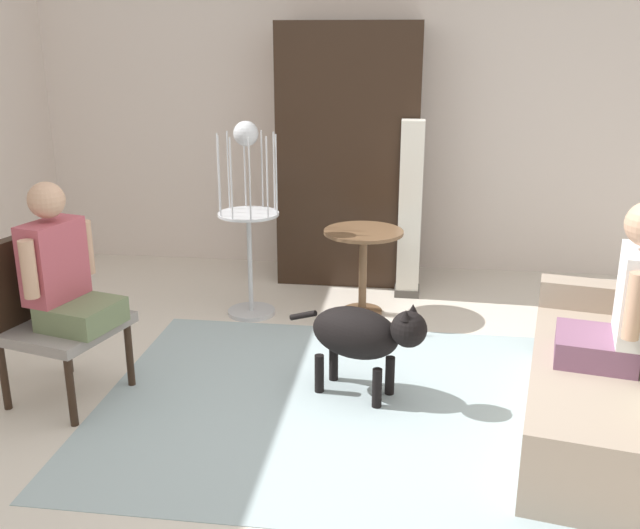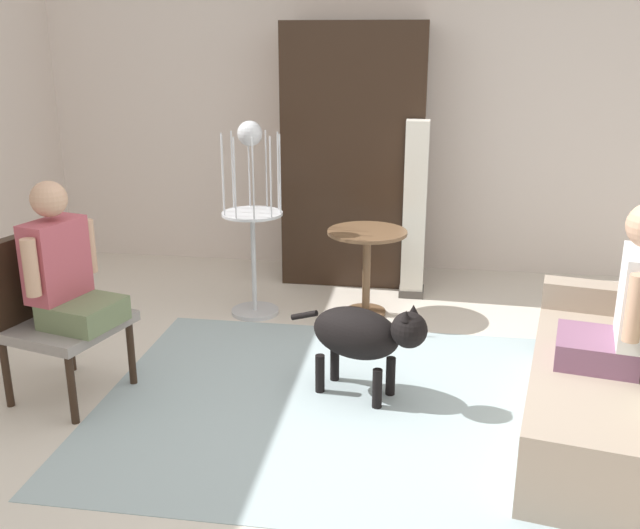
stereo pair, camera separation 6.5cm
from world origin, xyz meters
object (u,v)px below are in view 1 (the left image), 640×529
person_on_armchair (62,270)px  dog (363,334)px  bird_cage_stand (248,212)px  column_lamp (410,211)px  round_end_table (363,255)px  couch (622,384)px  armoire_cabinet (349,155)px  armchair (45,305)px  person_on_couch (626,301)px

person_on_armchair → dog: (1.65, 0.25, -0.40)m
bird_cage_stand → column_lamp: 1.32m
dog → bird_cage_stand: 1.57m
round_end_table → dog: bearing=-85.7°
dog → column_lamp: (0.23, 1.78, 0.31)m
couch → round_end_table: 2.14m
couch → person_on_armchair: bearing=-179.7°
round_end_table → armoire_cabinet: bearing=102.5°
armchair → bird_cage_stand: (0.86, 1.40, 0.24)m
person_on_armchair → bird_cage_stand: bird_cage_stand is taller
armchair → bird_cage_stand: size_ratio=0.66×
round_end_table → armoire_cabinet: (-0.19, 0.88, 0.61)m
round_end_table → column_lamp: (0.33, 0.48, 0.24)m
person_on_armchair → column_lamp: bearing=47.2°
dog → bird_cage_stand: (-0.94, 1.19, 0.41)m
person_on_couch → round_end_table: 2.13m
column_lamp → armoire_cabinet: armoire_cabinet is taller
armchair → round_end_table: bearing=41.8°
couch → dog: bearing=170.2°
couch → column_lamp: (-1.14, 2.02, 0.42)m
round_end_table → couch: bearing=-46.3°
round_end_table → column_lamp: bearing=55.1°
person_on_armchair → bird_cage_stand: (0.72, 1.44, 0.01)m
person_on_armchair → round_end_table: person_on_armchair is taller
person_on_couch → bird_cage_stand: bearing=147.7°
round_end_table → armoire_cabinet: armoire_cabinet is taller
person_on_armchair → bird_cage_stand: bearing=63.6°
armchair → armoire_cabinet: 2.88m
armchair → dog: (1.80, 0.22, -0.17)m
person_on_armchair → dog: person_on_armchair is taller
round_end_table → bird_cage_stand: bird_cage_stand is taller
person_on_armchair → round_end_table: 2.22m
armoire_cabinet → armchair: bearing=-122.2°
person_on_couch → armoire_cabinet: armoire_cabinet is taller
armchair → person_on_couch: bearing=-0.6°
person_on_armchair → column_lamp: column_lamp is taller
couch → bird_cage_stand: 2.76m
armoire_cabinet → person_on_couch: bearing=-56.2°
person_on_couch → dog: 1.40m
person_on_couch → round_end_table: bearing=132.6°
couch → person_on_couch: size_ratio=2.20×
dog → armoire_cabinet: bearing=97.6°
person_on_couch → bird_cage_stand: bird_cage_stand is taller
couch → bird_cage_stand: bird_cage_stand is taller
bird_cage_stand → armchair: bearing=-121.6°
armchair → armoire_cabinet: size_ratio=0.44×
armchair → person_on_armchair: size_ratio=1.18×
couch → column_lamp: size_ratio=1.32×
armchair → round_end_table: size_ratio=1.45×
couch → bird_cage_stand: (-2.31, 1.42, 0.51)m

